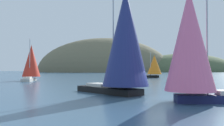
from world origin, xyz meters
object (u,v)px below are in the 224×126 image
(sailboat_navy_sail, at_px, (124,40))
(sailboat_orange_sail, at_px, (154,65))
(sailboat_pink_spinnaker, at_px, (191,42))
(sailboat_scarlet_sail, at_px, (31,62))
(channel_buoy, at_px, (169,80))

(sailboat_navy_sail, height_order, sailboat_orange_sail, sailboat_navy_sail)
(sailboat_orange_sail, bearing_deg, sailboat_pink_spinnaker, -102.39)
(sailboat_pink_spinnaker, distance_m, sailboat_scarlet_sail, 39.90)
(channel_buoy, bearing_deg, sailboat_scarlet_sail, 163.59)
(sailboat_navy_sail, bearing_deg, sailboat_scarlet_sail, 119.70)
(sailboat_pink_spinnaker, bearing_deg, sailboat_orange_sail, 77.61)
(sailboat_navy_sail, distance_m, channel_buoy, 23.92)
(sailboat_pink_spinnaker, height_order, sailboat_scarlet_sail, sailboat_pink_spinnaker)
(channel_buoy, bearing_deg, sailboat_orange_sail, 82.17)
(sailboat_scarlet_sail, bearing_deg, channel_buoy, -16.41)
(sailboat_scarlet_sail, distance_m, sailboat_orange_sail, 33.27)
(sailboat_navy_sail, xyz_separation_m, sailboat_scarlet_sail, (-16.13, 28.28, -1.63))
(sailboat_pink_spinnaker, bearing_deg, sailboat_scarlet_sail, 121.33)
(sailboat_pink_spinnaker, relative_size, sailboat_orange_sail, 1.32)
(sailboat_pink_spinnaker, xyz_separation_m, channel_buoy, (7.35, 25.80, -4.56))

